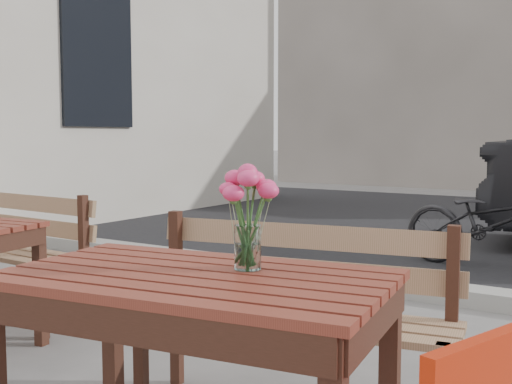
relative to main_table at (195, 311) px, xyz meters
The scene contains 6 objects.
street 5.06m from the main_table, 91.53° to the left, with size 30.00×8.12×0.12m.
main_table is the anchor object (origin of this frame).
main_bench 0.78m from the main_table, 94.05° to the left, with size 1.43×0.65×0.86m.
main_vase 0.38m from the main_table, 51.07° to the left, with size 0.19×0.19×0.35m.
second_bench 2.64m from the main_table, 155.45° to the left, with size 1.37×0.46×0.84m.
bicycle 4.24m from the main_table, 90.37° to the left, with size 0.56×1.61×0.85m, color black.
Camera 1 is at (1.39, -1.55, 1.20)m, focal length 45.00 mm.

